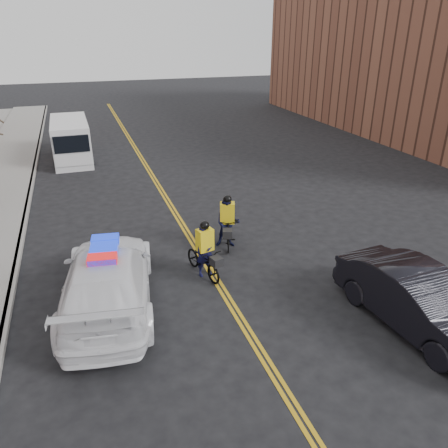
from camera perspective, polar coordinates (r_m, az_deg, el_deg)
ground at (r=12.66m, az=1.00°, el=-10.55°), size 120.00×120.00×0.00m
center_line_left at (r=19.49m, az=-7.19°, el=2.32°), size 0.10×60.00×0.01m
center_line_right at (r=19.52m, az=-6.73°, el=2.38°), size 0.10×60.00×0.01m
curb at (r=19.31m, az=-24.61°, el=0.20°), size 0.20×60.00×0.15m
building_across at (r=37.78m, az=25.34°, el=19.51°), size 12.00×30.00×11.00m
police_cruiser at (r=12.61m, az=-14.95°, el=-6.94°), size 3.27×6.23×1.88m
dark_sedan at (r=12.47m, az=24.09°, el=-9.15°), size 2.17×5.02×1.61m
cargo_van at (r=27.60m, az=-19.33°, el=10.17°), size 2.21×5.57×2.32m
cyclist_near at (r=13.79m, az=-2.45°, el=-4.26°), size 1.12×2.01×1.87m
cyclist_far at (r=15.55m, az=0.43°, el=-0.29°), size 1.13×1.99×1.94m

